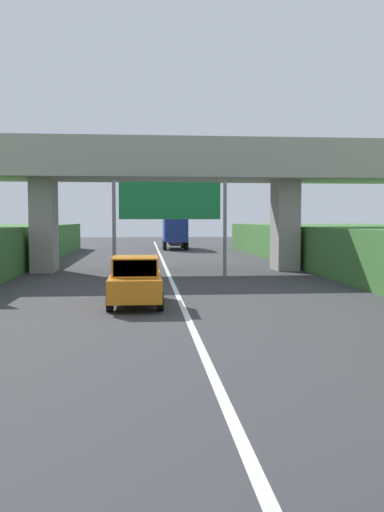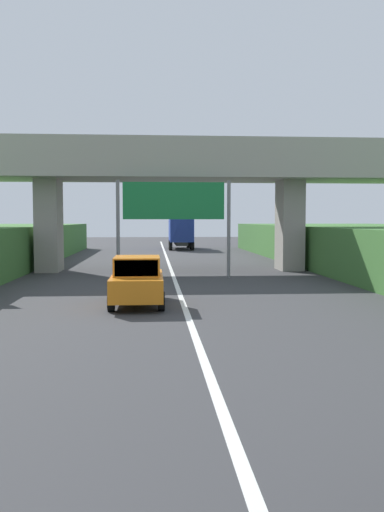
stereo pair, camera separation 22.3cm
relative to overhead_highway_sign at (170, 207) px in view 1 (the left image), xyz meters
The scene contains 5 objects.
lane_centre_stripe 5.14m from the overhead_highway_sign, 90.00° to the right, with size 0.20×100.37×0.01m, color white.
overpass_bridge 4.41m from the overhead_highway_sign, 90.00° to the left, with size 40.00×4.80×7.52m.
overhead_highway_sign is the anchor object (origin of this frame).
truck_blue 27.41m from the overhead_highway_sign, 86.38° to the left, with size 2.44×7.30×3.44m.
car_orange 9.50m from the overhead_highway_sign, 100.32° to the right, with size 1.86×4.10×1.72m.
Camera 1 is at (-1.29, 5.93, 3.00)m, focal length 38.05 mm.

